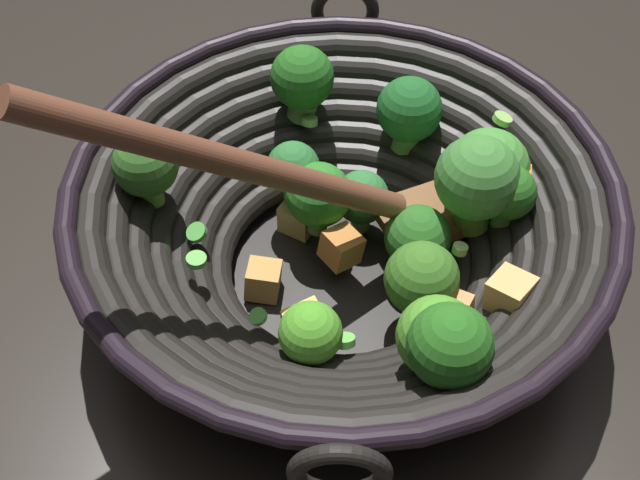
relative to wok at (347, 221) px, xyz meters
name	(u,v)px	position (x,y,z in m)	size (l,w,h in m)	color
ground_plane	(340,281)	(0.00, 0.00, -0.07)	(4.00, 4.00, 0.00)	#28231E
wok	(347,221)	(0.00, 0.00, 0.00)	(0.37, 0.40, 0.24)	black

